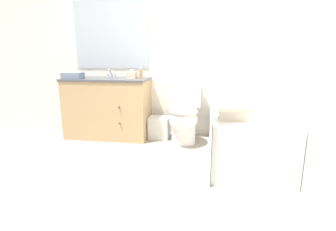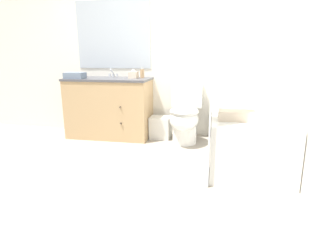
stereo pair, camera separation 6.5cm
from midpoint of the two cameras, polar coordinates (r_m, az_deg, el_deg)
name	(u,v)px [view 2 (the right image)]	position (r m, az deg, el deg)	size (l,w,h in m)	color
ground_plane	(136,192)	(2.35, -6.25, -16.16)	(14.00, 14.00, 0.00)	gray
wall_back	(169,47)	(3.76, 0.75, 14.77)	(8.00, 0.06, 2.50)	white
wall_right	(297,44)	(2.94, 26.89, 13.78)	(0.05, 2.73, 2.50)	white
vanity_cabinet	(110,107)	(3.78, -12.08, 1.82)	(1.16, 0.55, 0.83)	tan
sink_faucet	(113,74)	(3.88, -11.40, 8.76)	(0.14, 0.12, 0.12)	silver
toilet	(185,116)	(3.44, 4.25, -0.01)	(0.41, 0.68, 0.79)	white
bathtub	(245,134)	(3.09, 17.06, -3.84)	(0.76, 1.52, 0.55)	white
shower_curtain	(212,75)	(2.36, 10.33, 8.75)	(0.01, 0.43, 1.94)	white
wastebasket	(160,127)	(3.66, -1.21, -2.61)	(0.28, 0.24, 0.30)	silver
tissue_box	(133,75)	(3.63, -7.04, 8.82)	(0.11, 0.13, 0.12)	beige
soap_dispenser	(142,73)	(3.64, -5.13, 9.15)	(0.05, 0.05, 0.15)	tan
hand_towel_folded	(75,75)	(3.75, -19.15, 8.23)	(0.26, 0.17, 0.08)	slate
bath_towel_folded	(237,115)	(2.55, 15.44, 0.05)	(0.34, 0.19, 0.09)	beige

